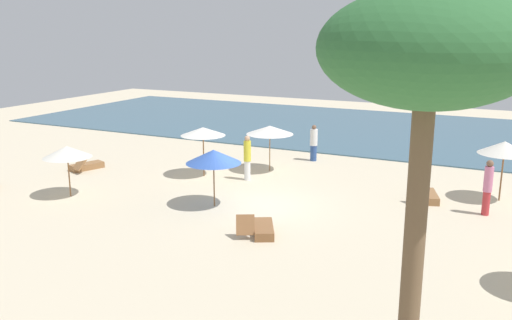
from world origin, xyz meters
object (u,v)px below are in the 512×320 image
Objects in this scene: umbrella_3 at (67,152)px; lounger_1 at (262,229)px; umbrella_0 at (203,131)px; person_2 at (314,143)px; umbrella_6 at (214,157)px; lounger_3 at (427,196)px; umbrella_2 at (270,130)px; lounger_2 at (86,166)px; umbrella_1 at (505,148)px; palm_0 at (428,58)px; person_1 at (247,157)px; person_0 at (488,187)px.

umbrella_3 is 1.15× the size of lounger_1.
umbrella_0 is 1.22× the size of person_2.
umbrella_6 is 1.21× the size of lounger_3.
umbrella_2 is 5.50m from umbrella_6.
umbrella_1 is at bearing 11.03° from lounger_2.
palm_0 is (14.16, -7.43, 4.17)m from umbrella_3.
umbrella_6 is at bearing -86.68° from umbrella_2.
person_1 is (2.01, 0.27, -0.99)m from umbrella_0.
umbrella_6 is (2.54, -3.41, -0.13)m from umbrella_0.
lounger_2 is 10.81m from person_2.
umbrella_0 is 1.03× the size of umbrella_6.
lounger_1 is (5.29, -5.15, -1.82)m from umbrella_0.
umbrella_1 is 1.27× the size of lounger_2.
lounger_3 is 0.98× the size of person_2.
person_1 reaches higher than person_2.
umbrella_0 is at bearing -170.78° from umbrella_1.
umbrella_2 is 1.01× the size of umbrella_6.
umbrella_3 is at bearing 177.84° from lounger_1.
umbrella_0 is 17.01m from palm_0.
lounger_2 is (-10.75, 3.70, -0.00)m from lounger_1.
umbrella_6 is 0.31× the size of palm_0.
person_1 is (-0.21, -1.82, -0.90)m from umbrella_2.
umbrella_6 is at bearing -81.83° from person_1.
umbrella_1 is at bearing 26.08° from lounger_3.
umbrella_2 is 8.71m from umbrella_3.
umbrella_1 is 9.82m from lounger_1.
umbrella_1 is 1.15× the size of umbrella_3.
umbrella_1 is at bearing 87.01° from palm_0.
person_0 is at bearing 88.18° from palm_0.
palm_0 is (5.80, -7.11, 5.77)m from lounger_1.
lounger_1 is 6.39m from person_1.
person_0 is at bearing -30.94° from person_2.
umbrella_3 is 5.78m from umbrella_6.
umbrella_0 is 7.61m from lounger_1.
umbrella_6 reaches higher than person_1.
person_0 is 1.10× the size of person_2.
palm_0 reaches higher than umbrella_1.
umbrella_3 reaches higher than person_2.
umbrella_2 reaches higher than person_1.
palm_0 is at bearing -65.51° from person_2.
umbrella_1 is at bearing 79.89° from person_0.
person_0 is 9.52m from person_2.
palm_0 is at bearing -33.16° from lounger_2.
umbrella_6 is at bearing -150.20° from umbrella_1.
person_0 reaches higher than person_2.
umbrella_0 reaches higher than lounger_3.
lounger_2 is at bearing 166.24° from umbrella_6.
umbrella_2 is 2.04m from person_1.
umbrella_2 reaches higher than person_0.
lounger_3 is 2.39m from person_0.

